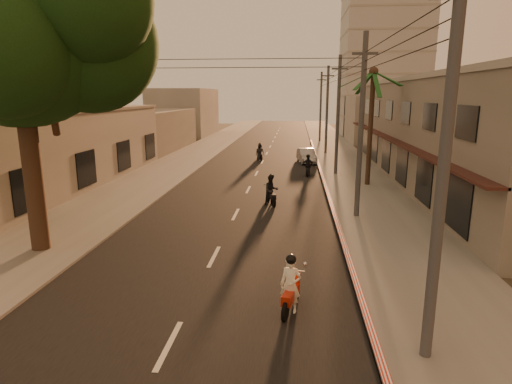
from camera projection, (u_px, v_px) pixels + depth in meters
ground at (203, 279)px, 14.55m from camera, size 160.00×160.00×0.00m
road at (257, 173)px, 33.97m from camera, size 10.00×140.00×0.02m
sidewalk_right at (352, 174)px, 33.28m from camera, size 5.00×140.00×0.12m
sidewalk_left at (165, 171)px, 34.63m from camera, size 5.00×140.00×0.12m
curb_stripe at (325, 187)px, 28.63m from camera, size 0.20×60.00×0.20m
shophouse_row at (452, 131)px, 29.96m from camera, size 8.80×34.20×7.30m
left_building at (42, 148)px, 28.83m from camera, size 8.20×24.20×5.20m
distant_tower at (384, 41)px, 64.37m from camera, size 12.10×12.10×28.00m
broadleaf_tree at (28, 27)px, 15.35m from camera, size 9.60×8.70×12.10m
palm_tree at (373, 78)px, 27.78m from camera, size 5.00×5.00×8.20m
utility_poles at (339, 89)px, 31.96m from camera, size 1.20×48.26×9.00m
filler_right at (379, 119)px, 56.31m from camera, size 8.00×14.00×6.00m
filler_left_near at (145, 130)px, 48.34m from camera, size 8.00×14.00×4.40m
filler_left_far at (185, 112)px, 65.52m from camera, size 8.00×14.00×7.00m
scooter_red at (291, 286)px, 12.19m from camera, size 0.86×1.75×1.75m
scooter_mid_a at (271, 191)px, 24.14m from camera, size 1.22×1.76×1.79m
scooter_mid_b at (308, 166)px, 32.84m from camera, size 0.97×1.73×1.69m
scooter_far_a at (260, 153)px, 40.49m from camera, size 1.07×1.67×1.69m
parked_car at (307, 156)px, 39.28m from camera, size 2.47×4.28×1.28m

